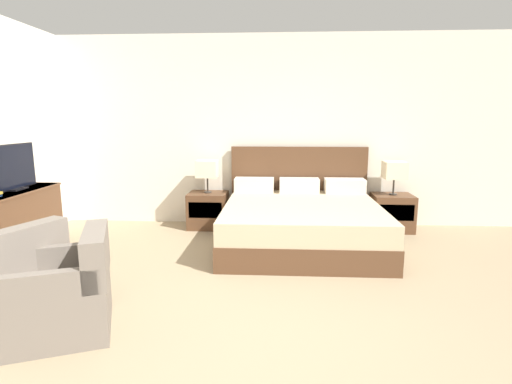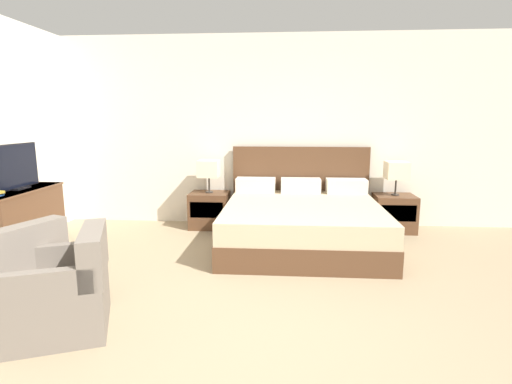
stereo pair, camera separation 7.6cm
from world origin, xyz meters
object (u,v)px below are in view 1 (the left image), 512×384
dresser (16,223)px  table_lamp_left (207,169)px  tv (13,168)px  nightstand_right (392,212)px  table_lamp_right (395,170)px  nightstand_left (208,210)px  armchair_by_window (10,280)px  bed (301,221)px  armchair_companion (66,295)px

dresser → table_lamp_left: bearing=34.6°
tv → nightstand_right: bearing=16.0°
nightstand_right → tv: bearing=-164.0°
dresser → tv: size_ratio=1.54×
table_lamp_right → dresser: (-4.59, -1.36, -0.46)m
nightstand_left → dresser: dresser is taller
nightstand_left → table_lamp_left: table_lamp_left is taller
nightstand_right → dresser: bearing=-163.6°
nightstand_left → armchair_by_window: bearing=-112.8°
table_lamp_left → dresser: size_ratio=0.41×
nightstand_right → table_lamp_right: (0.00, 0.00, 0.60)m
bed → nightstand_left: bearing=152.0°
table_lamp_right → armchair_companion: 4.35m
dresser → armchair_by_window: size_ratio=1.31×
nightstand_left → tv: 2.48m
table_lamp_left → armchair_companion: size_ratio=0.53×
table_lamp_left → tv: size_ratio=0.63×
dresser → nightstand_right: bearing=16.4°
dresser → armchair_companion: bearing=-47.8°
bed → nightstand_left: 1.49m
armchair_companion → armchair_by_window: bearing=158.2°
nightstand_left → armchair_companion: size_ratio=0.62×
nightstand_left → dresser: bearing=-145.4°
table_lamp_right → nightstand_right: bearing=-90.0°
nightstand_left → table_lamp_right: 2.69m
nightstand_right → armchair_companion: 4.31m
table_lamp_right → dresser: size_ratio=0.41×
tv → nightstand_left: bearing=33.8°
dresser → armchair_by_window: dresser is taller
table_lamp_left → armchair_companion: (-0.54, -2.93, -0.57)m
table_lamp_left → table_lamp_right: same height
nightstand_left → nightstand_right: bearing=0.0°
nightstand_right → table_lamp_left: (-2.63, 0.00, 0.60)m
table_lamp_left → table_lamp_right: 2.63m
dresser → armchair_companion: 2.13m
bed → armchair_by_window: 3.15m
nightstand_right → dresser: 4.79m
nightstand_right → table_lamp_right: table_lamp_right is taller
table_lamp_right → dresser: table_lamp_right is taller
dresser → armchair_by_window: 1.58m
table_lamp_left → table_lamp_right: size_ratio=1.00×
table_lamp_right → bed: bearing=-151.9°
nightstand_left → table_lamp_right: bearing=0.0°
table_lamp_left → armchair_companion: bearing=-100.4°
nightstand_left → bed: bearing=-28.0°
nightstand_left → table_lamp_right: (2.63, 0.00, 0.60)m
bed → table_lamp_left: bearing=151.9°
bed → tv: size_ratio=2.72×
armchair_by_window → nightstand_right: bearing=35.7°
armchair_by_window → armchair_companion: (0.59, -0.24, 0.00)m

